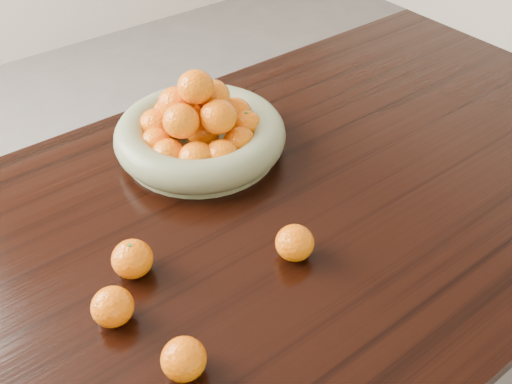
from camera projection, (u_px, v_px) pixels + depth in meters
dining_table at (262, 243)px, 1.19m from camera, size 2.00×1.00×0.75m
fruit_bowl at (200, 131)px, 1.26m from camera, size 0.38×0.38×0.20m
loose_orange_0 at (132, 259)px, 0.99m from camera, size 0.07×0.07×0.07m
loose_orange_1 at (184, 359)px, 0.84m from camera, size 0.07×0.07×0.06m
loose_orange_2 at (295, 243)px, 1.02m from camera, size 0.07×0.07×0.07m
loose_orange_3 at (113, 307)px, 0.91m from camera, size 0.07×0.07×0.06m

